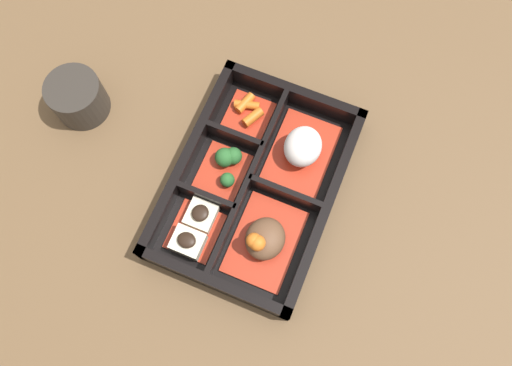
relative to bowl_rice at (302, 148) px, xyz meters
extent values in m
plane|color=brown|center=(0.07, -0.04, -0.03)|extent=(3.00, 3.00, 0.00)
cube|color=black|center=(0.07, -0.04, -0.03)|extent=(0.32, 0.23, 0.01)
cube|color=black|center=(0.07, -0.15, -0.01)|extent=(0.32, 0.01, 0.05)
cube|color=black|center=(0.07, 0.06, -0.01)|extent=(0.32, 0.01, 0.05)
cube|color=black|center=(-0.08, -0.04, -0.01)|extent=(0.01, 0.23, 0.05)
cube|color=black|center=(0.23, -0.04, -0.01)|extent=(0.01, 0.23, 0.05)
cube|color=black|center=(0.07, -0.05, -0.01)|extent=(0.30, 0.01, 0.05)
cube|color=black|center=(0.02, -0.10, -0.01)|extent=(0.01, 0.09, 0.05)
cube|color=black|center=(0.12, -0.10, -0.01)|extent=(0.01, 0.09, 0.05)
cube|color=black|center=(0.07, 0.00, -0.01)|extent=(0.01, 0.11, 0.05)
cube|color=#B22D19|center=(0.00, 0.00, -0.02)|extent=(0.13, 0.09, 0.01)
ellipsoid|color=silver|center=(0.00, 0.00, 0.01)|extent=(0.06, 0.05, 0.05)
cube|color=#B22D19|center=(0.15, 0.00, -0.02)|extent=(0.13, 0.09, 0.01)
ellipsoid|color=brown|center=(0.15, 0.00, 0.00)|extent=(0.06, 0.06, 0.04)
sphere|color=#D1661E|center=(0.16, -0.01, 0.02)|extent=(0.02, 0.02, 0.02)
sphere|color=#D1661E|center=(0.16, -0.01, 0.02)|extent=(0.02, 0.02, 0.02)
cube|color=#B22D19|center=(-0.03, -0.10, -0.02)|extent=(0.07, 0.07, 0.01)
cylinder|color=#D1661E|center=(-0.04, -0.11, -0.01)|extent=(0.04, 0.02, 0.01)
cylinder|color=#D1661E|center=(-0.02, -0.09, -0.01)|extent=(0.04, 0.03, 0.01)
cylinder|color=#D1661E|center=(-0.04, -0.11, -0.01)|extent=(0.02, 0.04, 0.01)
cube|color=#B22D19|center=(0.07, -0.10, -0.02)|extent=(0.08, 0.07, 0.01)
sphere|color=#265B28|center=(0.05, -0.09, -0.01)|extent=(0.03, 0.03, 0.03)
sphere|color=#265B28|center=(0.06, -0.10, -0.01)|extent=(0.02, 0.02, 0.02)
sphere|color=#265B28|center=(0.06, -0.10, 0.00)|extent=(0.03, 0.03, 0.03)
sphere|color=#265B28|center=(0.08, -0.08, -0.01)|extent=(0.02, 0.02, 0.02)
cube|color=#B22D19|center=(0.17, -0.10, -0.02)|extent=(0.08, 0.07, 0.01)
cube|color=beige|center=(0.15, -0.10, -0.01)|extent=(0.04, 0.04, 0.02)
ellipsoid|color=black|center=(0.15, -0.10, 0.00)|extent=(0.03, 0.02, 0.01)
cube|color=beige|center=(0.19, -0.10, -0.01)|extent=(0.04, 0.04, 0.02)
ellipsoid|color=black|center=(0.19, -0.10, 0.01)|extent=(0.02, 0.03, 0.01)
cylinder|color=#2D2823|center=(0.05, -0.35, 0.00)|extent=(0.08, 0.08, 0.06)
cylinder|color=#597A38|center=(0.05, -0.35, 0.03)|extent=(0.07, 0.07, 0.01)
camera|label=1|loc=(0.28, 0.04, 0.68)|focal=35.00mm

